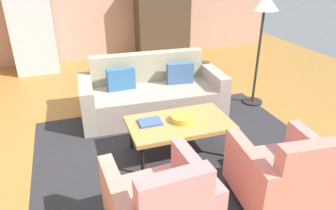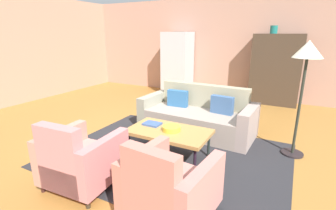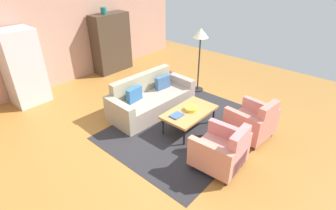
{
  "view_description": "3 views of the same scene",
  "coord_description": "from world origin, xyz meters",
  "px_view_note": "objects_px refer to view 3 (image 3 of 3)",
  "views": [
    {
      "loc": [
        -0.68,
        -3.48,
        2.2
      ],
      "look_at": [
        0.36,
        -0.42,
        0.64
      ],
      "focal_mm": 33.28,
      "sensor_mm": 36.0,
      "label": 1
    },
    {
      "loc": [
        2.04,
        -3.48,
        1.81
      ],
      "look_at": [
        0.42,
        -0.4,
        0.79
      ],
      "focal_mm": 26.24,
      "sensor_mm": 36.0,
      "label": 2
    },
    {
      "loc": [
        -3.38,
        -3.27,
        3.27
      ],
      "look_at": [
        0.2,
        -0.13,
        0.56
      ],
      "focal_mm": 27.97,
      "sensor_mm": 36.0,
      "label": 3
    }
  ],
  "objects_px": {
    "couch": "(150,99)",
    "book_stack": "(177,115)",
    "cabinet": "(111,43)",
    "floor_lamp": "(200,39)",
    "armchair_left": "(222,152)",
    "armchair_right": "(253,123)",
    "fruit_bowl": "(191,109)",
    "vase_tall": "(104,11)",
    "refrigerator": "(23,67)",
    "coffee_table": "(189,112)"
  },
  "relations": [
    {
      "from": "coffee_table",
      "to": "armchair_left",
      "type": "distance_m",
      "value": 1.31
    },
    {
      "from": "coffee_table",
      "to": "book_stack",
      "type": "bearing_deg",
      "value": 167.34
    },
    {
      "from": "armchair_left",
      "to": "floor_lamp",
      "type": "height_order",
      "value": "floor_lamp"
    },
    {
      "from": "armchair_left",
      "to": "fruit_bowl",
      "type": "bearing_deg",
      "value": 57.8
    },
    {
      "from": "fruit_bowl",
      "to": "couch",
      "type": "bearing_deg",
      "value": 91.83
    },
    {
      "from": "refrigerator",
      "to": "vase_tall",
      "type": "bearing_deg",
      "value": 2.19
    },
    {
      "from": "armchair_right",
      "to": "coffee_table",
      "type": "bearing_deg",
      "value": 122.51
    },
    {
      "from": "vase_tall",
      "to": "refrigerator",
      "type": "height_order",
      "value": "vase_tall"
    },
    {
      "from": "cabinet",
      "to": "refrigerator",
      "type": "height_order",
      "value": "refrigerator"
    },
    {
      "from": "fruit_bowl",
      "to": "armchair_right",
      "type": "bearing_deg",
      "value": -64.68
    },
    {
      "from": "armchair_left",
      "to": "cabinet",
      "type": "xyz_separation_m",
      "value": [
        1.66,
        5.08,
        0.56
      ]
    },
    {
      "from": "armchair_right",
      "to": "refrigerator",
      "type": "xyz_separation_m",
      "value": [
        -2.3,
        4.98,
        0.58
      ]
    },
    {
      "from": "vase_tall",
      "to": "floor_lamp",
      "type": "relative_size",
      "value": 0.11
    },
    {
      "from": "armchair_right",
      "to": "fruit_bowl",
      "type": "bearing_deg",
      "value": 120.84
    },
    {
      "from": "refrigerator",
      "to": "book_stack",
      "type": "bearing_deg",
      "value": -69.92
    },
    {
      "from": "armchair_right",
      "to": "refrigerator",
      "type": "relative_size",
      "value": 0.48
    },
    {
      "from": "armchair_left",
      "to": "vase_tall",
      "type": "height_order",
      "value": "vase_tall"
    },
    {
      "from": "couch",
      "to": "vase_tall",
      "type": "height_order",
      "value": "vase_tall"
    },
    {
      "from": "coffee_table",
      "to": "fruit_bowl",
      "type": "height_order",
      "value": "fruit_bowl"
    },
    {
      "from": "armchair_right",
      "to": "fruit_bowl",
      "type": "xyz_separation_m",
      "value": [
        -0.55,
        1.17,
        0.12
      ]
    },
    {
      "from": "couch",
      "to": "vase_tall",
      "type": "xyz_separation_m",
      "value": [
        0.91,
        2.73,
        1.61
      ]
    },
    {
      "from": "armchair_left",
      "to": "armchair_right",
      "type": "bearing_deg",
      "value": -3.51
    },
    {
      "from": "coffee_table",
      "to": "fruit_bowl",
      "type": "xyz_separation_m",
      "value": [
        0.04,
        0.0,
        0.07
      ]
    },
    {
      "from": "refrigerator",
      "to": "armchair_left",
      "type": "bearing_deg",
      "value": -77.47
    },
    {
      "from": "couch",
      "to": "fruit_bowl",
      "type": "height_order",
      "value": "couch"
    },
    {
      "from": "couch",
      "to": "vase_tall",
      "type": "bearing_deg",
      "value": -105.72
    },
    {
      "from": "couch",
      "to": "fruit_bowl",
      "type": "bearing_deg",
      "value": 94.54
    },
    {
      "from": "book_stack",
      "to": "refrigerator",
      "type": "distance_m",
      "value": 4.01
    },
    {
      "from": "fruit_bowl",
      "to": "refrigerator",
      "type": "relative_size",
      "value": 0.14
    },
    {
      "from": "book_stack",
      "to": "cabinet",
      "type": "distance_m",
      "value": 4.11
    },
    {
      "from": "couch",
      "to": "cabinet",
      "type": "height_order",
      "value": "cabinet"
    },
    {
      "from": "couch",
      "to": "floor_lamp",
      "type": "distance_m",
      "value": 2.03
    },
    {
      "from": "coffee_table",
      "to": "floor_lamp",
      "type": "xyz_separation_m",
      "value": [
        1.66,
        0.96,
        1.05
      ]
    },
    {
      "from": "couch",
      "to": "coffee_table",
      "type": "xyz_separation_m",
      "value": [
        -0.0,
        -1.19,
        0.11
      ]
    },
    {
      "from": "refrigerator",
      "to": "fruit_bowl",
      "type": "bearing_deg",
      "value": -65.42
    },
    {
      "from": "floor_lamp",
      "to": "couch",
      "type": "bearing_deg",
      "value": 172.34
    },
    {
      "from": "refrigerator",
      "to": "couch",
      "type": "bearing_deg",
      "value": -56.99
    },
    {
      "from": "book_stack",
      "to": "refrigerator",
      "type": "height_order",
      "value": "refrigerator"
    },
    {
      "from": "couch",
      "to": "book_stack",
      "type": "xyz_separation_m",
      "value": [
        -0.34,
        -1.11,
        0.16
      ]
    },
    {
      "from": "coffee_table",
      "to": "vase_tall",
      "type": "height_order",
      "value": "vase_tall"
    },
    {
      "from": "cabinet",
      "to": "floor_lamp",
      "type": "relative_size",
      "value": 1.05
    },
    {
      "from": "couch",
      "to": "book_stack",
      "type": "bearing_deg",
      "value": 75.68
    },
    {
      "from": "couch",
      "to": "fruit_bowl",
      "type": "relative_size",
      "value": 8.03
    },
    {
      "from": "cabinet",
      "to": "floor_lamp",
      "type": "height_order",
      "value": "cabinet"
    },
    {
      "from": "armchair_left",
      "to": "armchair_right",
      "type": "relative_size",
      "value": 1.0
    },
    {
      "from": "coffee_table",
      "to": "armchair_left",
      "type": "relative_size",
      "value": 1.36
    },
    {
      "from": "floor_lamp",
      "to": "armchair_left",
      "type": "bearing_deg",
      "value": -136.66
    },
    {
      "from": "book_stack",
      "to": "couch",
      "type": "bearing_deg",
      "value": 72.97
    },
    {
      "from": "fruit_bowl",
      "to": "refrigerator",
      "type": "bearing_deg",
      "value": 114.58
    },
    {
      "from": "couch",
      "to": "book_stack",
      "type": "relative_size",
      "value": 8.07
    }
  ]
}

